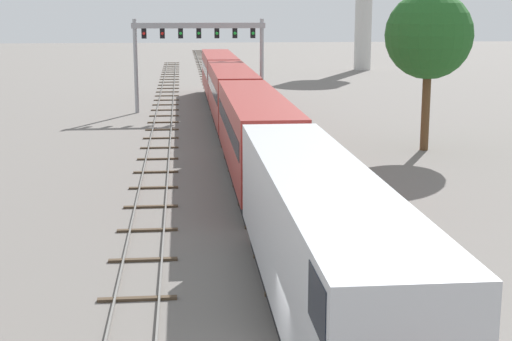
% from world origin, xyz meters
% --- Properties ---
extents(track_main, '(2.60, 200.00, 0.16)m').
position_xyz_m(track_main, '(2.00, 60.00, 0.07)').
color(track_main, slate).
rests_on(track_main, ground).
extents(track_near, '(2.60, 160.00, 0.16)m').
position_xyz_m(track_near, '(-3.50, 40.00, 0.07)').
color(track_near, slate).
rests_on(track_near, ground).
extents(passenger_train, '(3.04, 78.53, 4.80)m').
position_xyz_m(passenger_train, '(2.00, 32.77, 2.60)').
color(passenger_train, silver).
rests_on(passenger_train, ground).
extents(signal_gantry, '(12.10, 0.49, 8.47)m').
position_xyz_m(signal_gantry, '(-0.25, 52.66, 6.26)').
color(signal_gantry, '#999BA0').
rests_on(signal_gantry, ground).
extents(trackside_tree_left, '(5.79, 5.79, 10.57)m').
position_xyz_m(trackside_tree_left, '(14.35, 31.70, 7.63)').
color(trackside_tree_left, brown).
rests_on(trackside_tree_left, ground).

